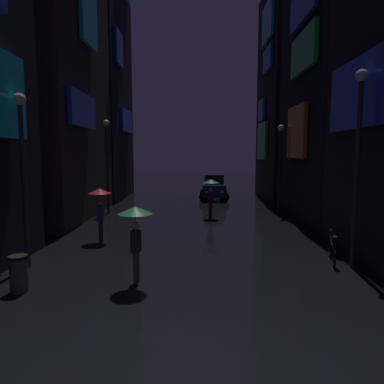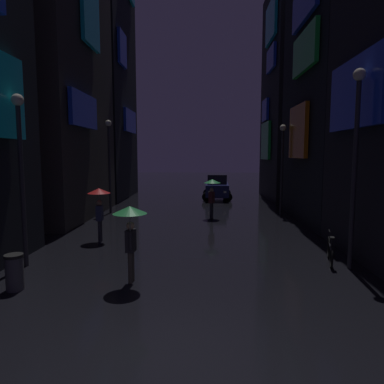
{
  "view_description": "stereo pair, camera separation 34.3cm",
  "coord_description": "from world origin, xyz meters",
  "views": [
    {
      "loc": [
        0.18,
        -5.43,
        3.47
      ],
      "look_at": [
        0.0,
        10.15,
        1.74
      ],
      "focal_mm": 32.0,
      "sensor_mm": 36.0,
      "label": 1
    },
    {
      "loc": [
        0.53,
        -5.42,
        3.47
      ],
      "look_at": [
        0.0,
        10.15,
        1.74
      ],
      "focal_mm": 32.0,
      "sensor_mm": 36.0,
      "label": 2
    }
  ],
  "objects": [
    {
      "name": "trash_bin",
      "position": [
        -4.3,
        2.88,
        0.47
      ],
      "size": [
        0.46,
        0.46,
        0.93
      ],
      "color": "#3F3F47",
      "rests_on": "ground"
    },
    {
      "name": "car_distant",
      "position": [
        1.58,
        21.08,
        0.93
      ],
      "size": [
        2.34,
        4.19,
        1.92
      ],
      "color": "navy",
      "rests_on": "ground"
    },
    {
      "name": "pedestrian_foreground_right_green",
      "position": [
        0.99,
        12.97,
        1.67
      ],
      "size": [
        0.9,
        0.9,
        2.12
      ],
      "color": "#2D2D38",
      "rests_on": "ground"
    },
    {
      "name": "building_left_far",
      "position": [
        -7.49,
        21.83,
        10.62
      ],
      "size": [
        4.25,
        7.67,
        21.23
      ],
      "color": "black",
      "rests_on": "ground"
    },
    {
      "name": "building_right_mid",
      "position": [
        7.48,
        12.88,
        7.33
      ],
      "size": [
        4.25,
        7.78,
        14.65
      ],
      "color": "black",
      "rests_on": "ground"
    },
    {
      "name": "streetlamp_right_far",
      "position": [
        5.0,
        14.27,
        3.24
      ],
      "size": [
        0.36,
        0.36,
        5.13
      ],
      "color": "#2D2D33",
      "rests_on": "ground"
    },
    {
      "name": "ground_plane",
      "position": [
        0.0,
        0.0,
        0.0
      ],
      "size": [
        120.0,
        120.0,
        0.0
      ],
      "primitive_type": "plane",
      "color": "black"
    },
    {
      "name": "streetlamp_left_near",
      "position": [
        -5.0,
        4.76,
        3.3
      ],
      "size": [
        0.36,
        0.36,
        5.25
      ],
      "color": "#2D2D33",
      "rests_on": "ground"
    },
    {
      "name": "bicycle_parked_at_storefront",
      "position": [
        4.6,
        5.4,
        0.39
      ],
      "size": [
        0.55,
        1.77,
        0.96
      ],
      "color": "black",
      "rests_on": "ground"
    },
    {
      "name": "pedestrian_near_crossing_red",
      "position": [
        -3.62,
        7.9,
        1.67
      ],
      "size": [
        0.9,
        0.9,
        2.12
      ],
      "color": "#2D2D38",
      "rests_on": "ground"
    },
    {
      "name": "building_left_mid",
      "position": [
        -7.48,
        13.25,
        9.57
      ],
      "size": [
        4.25,
        8.51,
        19.11
      ],
      "color": "#33302D",
      "rests_on": "ground"
    },
    {
      "name": "streetlamp_left_far",
      "position": [
        -5.0,
        14.51,
        3.41
      ],
      "size": [
        0.36,
        0.36,
        5.44
      ],
      "color": "#2D2D33",
      "rests_on": "ground"
    },
    {
      "name": "pedestrian_far_right_green",
      "position": [
        -1.41,
        3.39,
        1.67
      ],
      "size": [
        0.9,
        0.9,
        2.12
      ],
      "color": "#38332D",
      "rests_on": "ground"
    },
    {
      "name": "building_right_far",
      "position": [
        7.48,
        21.59,
        8.03
      ],
      "size": [
        4.25,
        7.19,
        16.04
      ],
      "color": "#232328",
      "rests_on": "ground"
    },
    {
      "name": "streetlamp_right_near",
      "position": [
        5.0,
        4.86,
        3.67
      ],
      "size": [
        0.36,
        0.36,
        5.92
      ],
      "color": "#2D2D33",
      "rests_on": "ground"
    }
  ]
}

